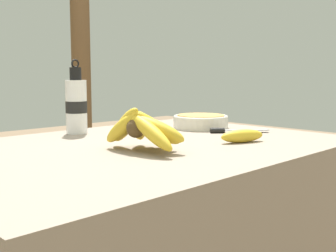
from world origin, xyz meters
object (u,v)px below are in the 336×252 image
water_bottle (76,105)px  banana_bunch_ripe (144,128)px  knife (231,130)px  loose_banana_front (242,136)px  serving_bowl (201,121)px  support_post_far (80,38)px

water_bottle → banana_bunch_ripe: bearing=-97.5°
banana_bunch_ripe → knife: 0.50m
water_bottle → loose_banana_front: bearing=-64.3°
banana_bunch_ripe → water_bottle: (0.06, 0.46, 0.04)m
banana_bunch_ripe → serving_bowl: 0.57m
knife → serving_bowl: bearing=119.9°
water_bottle → loose_banana_front: 0.64m
banana_bunch_ripe → support_post_far: 2.13m
serving_bowl → loose_banana_front: 0.39m
support_post_far → knife: bearing=-105.5°
serving_bowl → banana_bunch_ripe: bearing=-156.2°
loose_banana_front → knife: (0.16, 0.16, -0.01)m
loose_banana_front → support_post_far: support_post_far is taller
banana_bunch_ripe → water_bottle: 0.46m
serving_bowl → water_bottle: 0.52m
serving_bowl → knife: serving_bowl is taller
serving_bowl → loose_banana_front: serving_bowl is taller
banana_bunch_ripe → support_post_far: (0.99, 1.84, 0.42)m
banana_bunch_ripe → knife: size_ratio=1.56×
water_bottle → loose_banana_front: (0.27, -0.57, -0.09)m
banana_bunch_ripe → water_bottle: water_bottle is taller
banana_bunch_ripe → loose_banana_front: bearing=-18.7°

